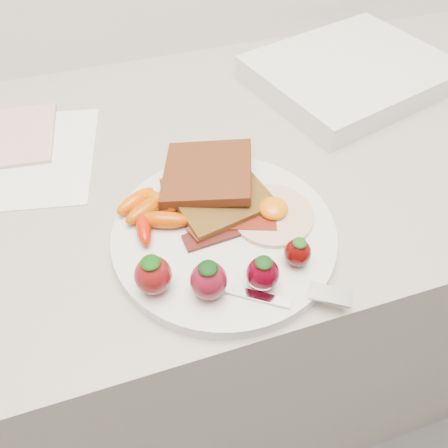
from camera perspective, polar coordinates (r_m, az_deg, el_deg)
name	(u,v)px	position (r m, az deg, el deg)	size (l,w,h in m)	color
counter	(204,311)	(1.00, -2.64, -11.30)	(2.00, 0.60, 0.90)	gray
plate	(224,234)	(0.53, 0.00, -1.34)	(0.27, 0.27, 0.02)	silver
toast_lower	(218,195)	(0.55, -0.79, 3.85)	(0.11, 0.11, 0.01)	#41270B
toast_upper	(207,172)	(0.56, -2.17, 6.74)	(0.11, 0.11, 0.01)	black
fried_egg	(272,213)	(0.54, 6.35, 1.46)	(0.12, 0.12, 0.02)	white
bacon_strips	(228,224)	(0.52, 0.58, 0.02)	(0.12, 0.07, 0.01)	black
baby_carrots	(150,211)	(0.54, -9.62, 1.65)	(0.09, 0.10, 0.02)	#B84C00
strawberries	(216,273)	(0.46, -1.00, -6.38)	(0.19, 0.07, 0.05)	maroon
fork	(282,293)	(0.47, 7.52, -8.93)	(0.16, 0.09, 0.00)	silver
paper_sheet	(38,156)	(0.70, -23.17, 8.17)	(0.16, 0.22, 0.00)	white
notepad	(20,135)	(0.74, -25.05, 10.48)	(0.10, 0.14, 0.01)	#D2A0A2
appliance	(350,73)	(0.82, 16.16, 18.46)	(0.31, 0.25, 0.04)	white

